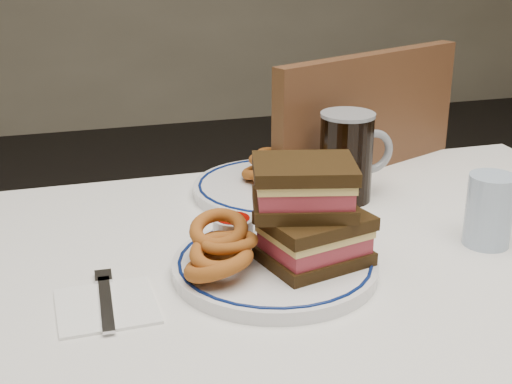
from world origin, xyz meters
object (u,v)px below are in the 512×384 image
object	(u,v)px
main_plate	(275,265)
far_plate	(277,188)
beer_mug	(348,156)
reuben_sandwich	(309,213)
chair_far	(318,251)

from	to	relation	value
main_plate	far_plate	size ratio (longest dim) A/B	0.96
main_plate	beer_mug	distance (m)	0.31
main_plate	beer_mug	bearing A→B (deg)	48.55
reuben_sandwich	chair_far	bearing A→B (deg)	66.82
chair_far	far_plate	xyz separation A→B (m)	(-0.16, -0.20, 0.23)
main_plate	far_plate	distance (m)	0.30
chair_far	far_plate	bearing A→B (deg)	-128.89
main_plate	reuben_sandwich	xyz separation A→B (m)	(0.04, -0.01, 0.08)
main_plate	far_plate	bearing A→B (deg)	71.63
main_plate	chair_far	bearing A→B (deg)	62.15
main_plate	beer_mug	size ratio (longest dim) A/B	1.83
far_plate	main_plate	bearing A→B (deg)	-108.37
chair_far	main_plate	bearing A→B (deg)	-117.85
main_plate	beer_mug	xyz separation A→B (m)	(0.20, 0.23, 0.07)
reuben_sandwich	main_plate	bearing A→B (deg)	167.36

